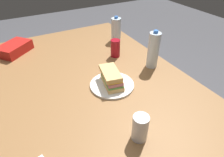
{
  "coord_description": "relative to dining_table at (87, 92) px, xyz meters",
  "views": [
    {
      "loc": [
        -0.87,
        0.3,
        1.45
      ],
      "look_at": [
        -0.11,
        -0.11,
        0.82
      ],
      "focal_mm": 30.89,
      "sensor_mm": 36.0,
      "label": 1
    }
  ],
  "objects": [
    {
      "name": "soda_can_silver",
      "position": [
        -0.48,
        -0.04,
        0.14
      ],
      "size": [
        0.07,
        0.07,
        0.12
      ],
      "primitive_type": "cylinder",
      "color": "silver",
      "rests_on": "dining_table"
    },
    {
      "name": "water_bottle_spare",
      "position": [
        0.42,
        -0.44,
        0.17
      ],
      "size": [
        0.08,
        0.08,
        0.2
      ],
      "color": "silver",
      "rests_on": "dining_table"
    },
    {
      "name": "soda_can_red",
      "position": [
        0.18,
        -0.3,
        0.14
      ],
      "size": [
        0.07,
        0.07,
        0.12
      ],
      "primitive_type": "cylinder",
      "color": "maroon",
      "rests_on": "dining_table"
    },
    {
      "name": "water_bottle_tall",
      "position": [
        -0.05,
        -0.44,
        0.2
      ],
      "size": [
        0.07,
        0.07,
        0.25
      ],
      "color": "silver",
      "rests_on": "dining_table"
    },
    {
      "name": "dining_table",
      "position": [
        0.0,
        0.0,
        0.0
      ],
      "size": [
        1.63,
        1.15,
        0.77
      ],
      "color": "olive",
      "rests_on": "ground_plane"
    },
    {
      "name": "sandwich",
      "position": [
        -0.11,
        -0.11,
        0.13
      ],
      "size": [
        0.2,
        0.13,
        0.08
      ],
      "color": "#DBB26B",
      "rests_on": "paper_plate"
    },
    {
      "name": "ground_plane",
      "position": [
        0.0,
        0.0,
        -0.69
      ],
      "size": [
        8.0,
        8.0,
        0.0
      ],
      "primitive_type": "plane",
      "color": "#4C4C51"
    },
    {
      "name": "paper_plate",
      "position": [
        -0.11,
        -0.11,
        0.09
      ],
      "size": [
        0.25,
        0.25,
        0.01
      ],
      "primitive_type": "cylinder",
      "color": "white",
      "rests_on": "dining_table"
    },
    {
      "name": "chip_bag",
      "position": [
        0.58,
        0.32,
        0.12
      ],
      "size": [
        0.26,
        0.27,
        0.07
      ],
      "primitive_type": "cube",
      "rotation": [
        0.0,
        0.0,
        2.28
      ],
      "color": "red",
      "rests_on": "dining_table"
    }
  ]
}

